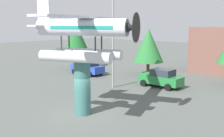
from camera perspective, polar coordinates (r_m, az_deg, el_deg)
ground_plane at (r=18.63m, az=-6.18°, el=-9.51°), size 140.00×140.00×0.00m
display_pedestal at (r=18.12m, az=-6.28°, el=-4.03°), size 1.10×1.10×3.66m
floatplane_monument at (r=17.57m, az=-6.10°, el=7.10°), size 7.19×10.12×4.00m
car_near_blue at (r=32.31m, az=-5.17°, el=0.24°), size 4.20×2.02×1.76m
car_mid_green at (r=26.35m, az=10.30°, el=-1.97°), size 4.20×2.02×1.76m
streetlight_primary at (r=25.06m, az=0.52°, el=7.44°), size 1.84×0.28×9.00m
tree_west at (r=36.31m, az=-7.53°, el=6.35°), size 3.43×3.43×6.04m
tree_east at (r=31.96m, az=7.71°, el=4.86°), size 3.54×3.54×5.50m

